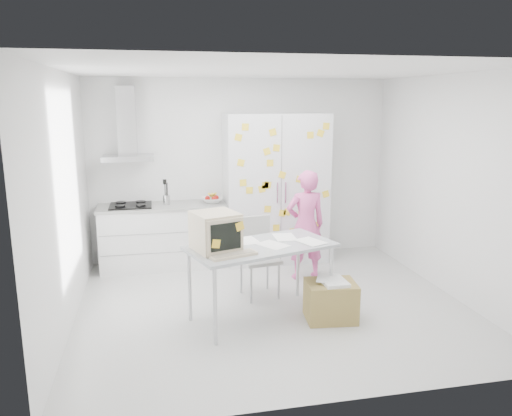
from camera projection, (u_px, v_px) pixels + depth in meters
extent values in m
cube|color=silver|center=(272.00, 306.00, 5.94)|extent=(4.50, 4.00, 0.02)
cube|color=white|center=(242.00, 170.00, 7.56)|extent=(4.50, 0.02, 2.70)
cube|color=white|center=(64.00, 202.00, 5.20)|extent=(0.02, 4.00, 2.70)
cube|color=white|center=(452.00, 187.00, 6.10)|extent=(0.02, 4.00, 2.70)
cube|color=white|center=(274.00, 70.00, 5.36)|extent=(4.50, 4.00, 0.02)
cube|color=white|center=(164.00, 237.00, 7.23)|extent=(1.80, 0.60, 0.88)
cube|color=gray|center=(165.00, 233.00, 6.91)|extent=(1.76, 0.01, 0.01)
cube|color=gray|center=(165.00, 253.00, 6.97)|extent=(1.76, 0.01, 0.01)
cube|color=#9E9E99|center=(163.00, 206.00, 7.13)|extent=(1.84, 0.63, 0.04)
cube|color=black|center=(131.00, 206.00, 7.03)|extent=(0.58, 0.50, 0.03)
cylinder|color=black|center=(120.00, 206.00, 6.88)|extent=(0.14, 0.14, 0.02)
cylinder|color=black|center=(141.00, 205.00, 6.94)|extent=(0.14, 0.14, 0.02)
cylinder|color=black|center=(121.00, 202.00, 7.11)|extent=(0.14, 0.14, 0.02)
cylinder|color=black|center=(141.00, 202.00, 7.17)|extent=(0.14, 0.14, 0.02)
cylinder|color=silver|center=(166.00, 200.00, 7.12)|extent=(0.10, 0.10, 0.14)
cylinder|color=black|center=(165.00, 193.00, 7.10)|extent=(0.01, 0.01, 0.30)
cylinder|color=black|center=(168.00, 193.00, 7.09)|extent=(0.01, 0.01, 0.30)
cylinder|color=black|center=(167.00, 193.00, 7.12)|extent=(0.01, 0.01, 0.30)
cube|color=black|center=(165.00, 182.00, 7.07)|extent=(0.05, 0.01, 0.07)
imported|color=white|center=(212.00, 200.00, 7.26)|extent=(0.31, 0.31, 0.08)
sphere|color=#B2140F|center=(208.00, 198.00, 7.26)|extent=(0.08, 0.08, 0.08)
sphere|color=#B2140F|center=(214.00, 199.00, 7.21)|extent=(0.08, 0.08, 0.08)
sphere|color=#B2140F|center=(216.00, 198.00, 7.30)|extent=(0.08, 0.08, 0.08)
cylinder|color=yellow|center=(210.00, 195.00, 7.26)|extent=(0.09, 0.17, 0.10)
cylinder|color=yellow|center=(212.00, 195.00, 7.26)|extent=(0.04, 0.17, 0.10)
cylinder|color=yellow|center=(214.00, 195.00, 7.27)|extent=(0.08, 0.17, 0.10)
cube|color=silver|center=(128.00, 158.00, 6.94)|extent=(0.70, 0.48, 0.07)
cube|color=silver|center=(127.00, 121.00, 6.94)|extent=(0.26, 0.24, 0.95)
cube|color=silver|center=(276.00, 189.00, 7.39)|extent=(1.50, 0.65, 2.20)
cube|color=slate|center=(281.00, 193.00, 7.08)|extent=(0.01, 0.01, 2.16)
cube|color=silver|center=(277.00, 193.00, 7.05)|extent=(0.02, 0.02, 0.30)
cube|color=silver|center=(285.00, 192.00, 7.08)|extent=(0.02, 0.02, 0.30)
cube|color=yellow|center=(310.00, 135.00, 6.99)|extent=(0.10, 0.00, 0.10)
cube|color=yellow|center=(321.00, 133.00, 7.01)|extent=(0.12, 0.00, 0.12)
cube|color=yellow|center=(326.00, 194.00, 7.22)|extent=(0.12, 0.00, 0.12)
cube|color=yellow|center=(265.00, 185.00, 7.00)|extent=(0.10, 0.00, 0.10)
cube|color=yellow|center=(282.00, 175.00, 7.02)|extent=(0.12, 0.00, 0.12)
cube|color=yellow|center=(306.00, 208.00, 7.20)|extent=(0.12, 0.00, 0.12)
cube|color=yellow|center=(268.00, 209.00, 7.09)|extent=(0.10, 0.00, 0.10)
cube|color=yellow|center=(273.00, 132.00, 6.87)|extent=(0.12, 0.00, 0.12)
cube|color=yellow|center=(287.00, 212.00, 7.16)|extent=(0.12, 0.00, 0.12)
cube|color=yellow|center=(309.00, 185.00, 7.14)|extent=(0.12, 0.00, 0.12)
cube|color=yellow|center=(300.00, 203.00, 7.17)|extent=(0.10, 0.00, 0.10)
cube|color=yellow|center=(267.00, 151.00, 6.91)|extent=(0.12, 0.00, 0.12)
cube|color=yellow|center=(249.00, 190.00, 6.97)|extent=(0.10, 0.00, 0.10)
cube|color=yellow|center=(243.00, 183.00, 6.93)|extent=(0.10, 0.00, 0.10)
cube|color=yellow|center=(238.00, 137.00, 6.78)|extent=(0.11, 0.00, 0.11)
cube|color=yellow|center=(276.00, 228.00, 7.17)|extent=(0.10, 0.00, 0.10)
cube|color=yellow|center=(268.00, 185.00, 7.01)|extent=(0.11, 0.00, 0.11)
cube|color=yellow|center=(316.00, 225.00, 7.29)|extent=(0.11, 0.00, 0.11)
cube|color=yellow|center=(326.00, 126.00, 7.01)|extent=(0.10, 0.00, 0.10)
cube|color=yellow|center=(270.00, 163.00, 6.95)|extent=(0.10, 0.00, 0.10)
cube|color=yellow|center=(262.00, 189.00, 7.01)|extent=(0.11, 0.00, 0.11)
cube|color=yellow|center=(293.00, 231.00, 7.24)|extent=(0.10, 0.00, 0.10)
cube|color=yellow|center=(245.00, 127.00, 6.77)|extent=(0.10, 0.00, 0.10)
cube|color=yellow|center=(241.00, 163.00, 6.87)|extent=(0.12, 0.00, 0.12)
cube|color=yellow|center=(301.00, 214.00, 7.21)|extent=(0.11, 0.00, 0.11)
cube|color=yellow|center=(276.00, 148.00, 6.92)|extent=(0.11, 0.00, 0.11)
cube|color=yellow|center=(300.00, 179.00, 7.09)|extent=(0.11, 0.00, 0.11)
cube|color=yellow|center=(282.00, 213.00, 7.14)|extent=(0.11, 0.00, 0.11)
imported|color=#E85AA4|center=(306.00, 225.00, 6.69)|extent=(0.56, 0.39, 1.49)
cube|color=#A9B0B4|center=(261.00, 247.00, 5.42)|extent=(1.73, 1.23, 0.03)
cylinder|color=silver|center=(215.00, 307.00, 4.89)|extent=(0.05, 0.05, 0.81)
cylinder|color=silver|center=(331.00, 281.00, 5.59)|extent=(0.05, 0.05, 0.81)
cylinder|color=silver|center=(190.00, 286.00, 5.44)|extent=(0.05, 0.05, 0.81)
cylinder|color=silver|center=(298.00, 265.00, 6.14)|extent=(0.05, 0.05, 0.81)
cube|color=beige|center=(215.00, 231.00, 5.21)|extent=(0.54, 0.56, 0.40)
cube|color=beige|center=(225.00, 236.00, 5.01)|extent=(0.39, 0.14, 0.36)
cube|color=black|center=(226.00, 237.00, 5.00)|extent=(0.32, 0.11, 0.28)
cube|color=yellow|center=(216.00, 244.00, 4.95)|extent=(0.10, 0.04, 0.10)
cube|color=yellow|center=(240.00, 226.00, 5.05)|extent=(0.10, 0.04, 0.11)
cube|color=beige|center=(233.00, 255.00, 5.03)|extent=(0.52, 0.31, 0.03)
cube|color=gray|center=(233.00, 253.00, 5.02)|extent=(0.46, 0.26, 0.01)
cube|color=white|center=(273.00, 245.00, 5.43)|extent=(0.38, 0.41, 0.00)
cube|color=white|center=(285.00, 237.00, 5.72)|extent=(0.25, 0.34, 0.00)
cube|color=white|center=(311.00, 241.00, 5.54)|extent=(0.35, 0.40, 0.00)
cube|color=white|center=(247.00, 241.00, 5.58)|extent=(0.29, 0.37, 0.00)
cube|color=#B0B0AD|center=(260.00, 260.00, 6.11)|extent=(0.51, 0.51, 0.04)
cube|color=#B0B0AD|center=(254.00, 235.00, 6.24)|extent=(0.42, 0.10, 0.48)
cylinder|color=#ABABB0|center=(251.00, 285.00, 5.94)|extent=(0.03, 0.03, 0.45)
cylinder|color=#ABABB0|center=(279.00, 282.00, 6.06)|extent=(0.03, 0.03, 0.45)
cylinder|color=#ABABB0|center=(241.00, 276.00, 6.26)|extent=(0.03, 0.03, 0.45)
cylinder|color=#ABABB0|center=(267.00, 272.00, 6.39)|extent=(0.03, 0.03, 0.45)
cube|color=#9B8543|center=(331.00, 301.00, 5.51)|extent=(0.58, 0.49, 0.43)
cube|color=white|center=(334.00, 281.00, 5.44)|extent=(0.26, 0.35, 0.04)
cube|color=white|center=(328.00, 278.00, 5.49)|extent=(0.34, 0.38, 0.00)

